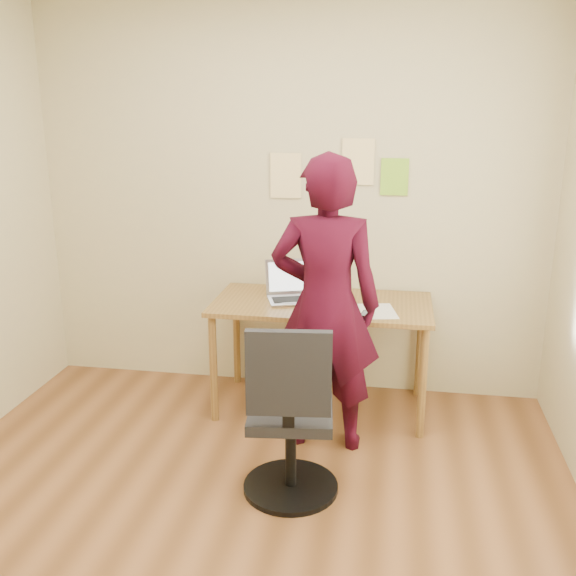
% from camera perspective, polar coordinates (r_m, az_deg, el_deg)
% --- Properties ---
extents(room, '(3.58, 3.58, 2.78)m').
position_cam_1_polar(room, '(2.72, -6.10, 2.74)').
color(room, brown).
rests_on(room, ground).
extents(desk, '(1.40, 0.70, 0.74)m').
position_cam_1_polar(desk, '(4.16, 3.01, -2.40)').
color(desk, olive).
rests_on(desk, ground).
extents(laptop, '(0.42, 0.39, 0.24)m').
position_cam_1_polar(laptop, '(4.19, 0.47, -0.29)').
color(laptop, '#B4B4BC').
rests_on(laptop, desk).
extents(paper_sheet, '(0.28, 0.35, 0.00)m').
position_cam_1_polar(paper_sheet, '(3.99, 7.93, -2.05)').
color(paper_sheet, white).
rests_on(paper_sheet, desk).
extents(phone, '(0.08, 0.13, 0.01)m').
position_cam_1_polar(phone, '(3.92, 6.99, -2.31)').
color(phone, black).
rests_on(phone, desk).
extents(wall_note_left, '(0.21, 0.00, 0.30)m').
position_cam_1_polar(wall_note_left, '(4.37, -0.20, 9.96)').
color(wall_note_left, '#FFE198').
rests_on(wall_note_left, room).
extents(wall_note_mid, '(0.21, 0.00, 0.30)m').
position_cam_1_polar(wall_note_mid, '(4.31, 6.25, 11.10)').
color(wall_note_mid, '#FFE198').
rests_on(wall_note_mid, room).
extents(wall_note_right, '(0.18, 0.00, 0.24)m').
position_cam_1_polar(wall_note_right, '(4.31, 9.45, 9.71)').
color(wall_note_right, '#8ACE2E').
rests_on(wall_note_right, room).
extents(office_chair, '(0.50, 0.50, 0.97)m').
position_cam_1_polar(office_chair, '(3.31, 0.19, -12.04)').
color(office_chair, black).
rests_on(office_chair, ground).
extents(person, '(0.64, 0.43, 1.73)m').
position_cam_1_polar(person, '(3.66, 3.36, -1.53)').
color(person, '#340716').
rests_on(person, ground).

